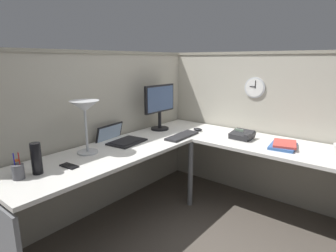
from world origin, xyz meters
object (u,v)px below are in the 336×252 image
object	(u,v)px
computer_mouse	(198,129)
cell_phone	(69,166)
keyboard	(182,136)
wall_clock	(255,88)
laptop	(119,139)
thermos_flask	(36,158)
office_phone	(243,135)
pen_cup	(18,171)
book_stack	(284,145)
desk_lamp_dome	(85,111)
monitor	(160,104)

from	to	relation	value
computer_mouse	cell_phone	distance (m)	1.49
keyboard	wall_clock	world-z (taller)	wall_clock
wall_clock	cell_phone	bearing A→B (deg)	161.02
laptop	computer_mouse	world-z (taller)	laptop
computer_mouse	wall_clock	xyz separation A→B (m)	(0.37, -0.47, 0.46)
keyboard	computer_mouse	size ratio (longest dim) A/B	4.13
keyboard	wall_clock	size ratio (longest dim) A/B	1.95
thermos_flask	office_phone	distance (m)	1.85
computer_mouse	pen_cup	xyz separation A→B (m)	(-1.81, 0.23, 0.04)
office_phone	book_stack	distance (m)	0.40
keyboard	cell_phone	world-z (taller)	keyboard
keyboard	office_phone	distance (m)	0.60
desk_lamp_dome	keyboard	bearing A→B (deg)	-19.90
monitor	laptop	bearing A→B (deg)	179.34
cell_phone	wall_clock	distance (m)	2.01
book_stack	keyboard	bearing A→B (deg)	107.56
pen_cup	cell_phone	distance (m)	0.34
laptop	pen_cup	xyz separation A→B (m)	(-1.00, -0.14, 0.03)
cell_phone	book_stack	bearing A→B (deg)	-42.38
office_phone	desk_lamp_dome	bearing A→B (deg)	145.56
book_stack	wall_clock	bearing A→B (deg)	49.71
computer_mouse	monitor	bearing A→B (deg)	119.55
pen_cup	wall_clock	size ratio (longest dim) A/B	0.82
thermos_flask	monitor	bearing A→B (deg)	5.75
pen_cup	monitor	bearing A→B (deg)	4.91
book_stack	wall_clock	size ratio (longest dim) A/B	1.44
monitor	desk_lamp_dome	distance (m)	1.00
pen_cup	office_phone	bearing A→B (deg)	-22.43
monitor	office_phone	world-z (taller)	monitor
monitor	wall_clock	xyz separation A→B (m)	(0.58, -0.84, 0.18)
wall_clock	keyboard	bearing A→B (deg)	145.68
keyboard	thermos_flask	world-z (taller)	thermos_flask
computer_mouse	office_phone	bearing A→B (deg)	-88.81
desk_lamp_dome	cell_phone	size ratio (longest dim) A/B	3.09
thermos_flask	office_phone	xyz separation A→B (m)	(1.69, -0.74, -0.07)
office_phone	laptop	bearing A→B (deg)	132.44
computer_mouse	cell_phone	size ratio (longest dim) A/B	0.72
keyboard	book_stack	world-z (taller)	book_stack
laptop	office_phone	size ratio (longest dim) A/B	1.96
desk_lamp_dome	cell_phone	bearing A→B (deg)	-150.68
monitor	office_phone	size ratio (longest dim) A/B	2.34
keyboard	office_phone	world-z (taller)	office_phone
computer_mouse	thermos_flask	size ratio (longest dim) A/B	0.47
computer_mouse	pen_cup	size ratio (longest dim) A/B	0.58
book_stack	cell_phone	bearing A→B (deg)	143.34
monitor	keyboard	size ratio (longest dim) A/B	1.16
laptop	wall_clock	world-z (taller)	wall_clock
computer_mouse	thermos_flask	world-z (taller)	thermos_flask
desk_lamp_dome	thermos_flask	bearing A→B (deg)	-168.43
laptop	desk_lamp_dome	xyz separation A→B (m)	(-0.40, -0.06, 0.34)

